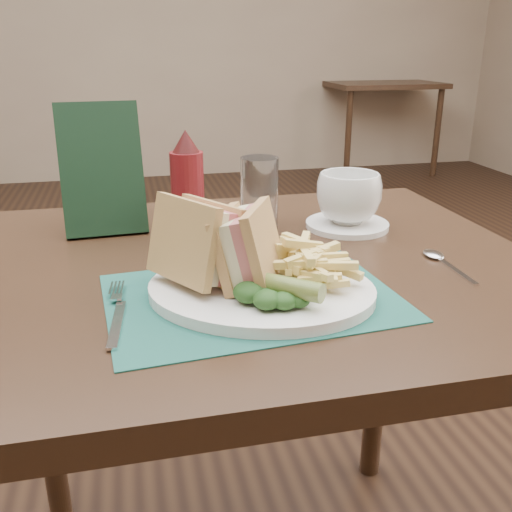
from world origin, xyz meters
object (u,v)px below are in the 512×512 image
(sandwich_half_a, at_px, (183,245))
(sandwich_half_b, at_px, (232,244))
(saucer, at_px, (347,225))
(coffee_cup, at_px, (349,198))
(ketchup_bottle, at_px, (188,187))
(placemat, at_px, (252,297))
(plate, at_px, (261,290))
(check_presenter, at_px, (102,169))
(table_main, at_px, (251,456))
(table_bg_right, at_px, (377,127))
(drinking_glass, at_px, (259,194))

(sandwich_half_a, relative_size, sandwich_half_b, 1.09)
(saucer, distance_m, coffee_cup, 0.05)
(saucer, relative_size, coffee_cup, 1.31)
(sandwich_half_a, distance_m, ketchup_bottle, 0.24)
(placemat, xyz_separation_m, coffee_cup, (0.23, 0.26, 0.05))
(saucer, height_order, ketchup_bottle, ketchup_bottle)
(placemat, height_order, plate, plate)
(plate, height_order, check_presenter, check_presenter)
(sandwich_half_b, distance_m, saucer, 0.36)
(table_main, relative_size, ketchup_bottle, 4.84)
(coffee_cup, height_order, check_presenter, check_presenter)
(table_bg_right, bearing_deg, saucer, -115.30)
(table_main, height_order, sandwich_half_b, sandwich_half_b)
(sandwich_half_b, relative_size, check_presenter, 0.47)
(ketchup_bottle, bearing_deg, check_presenter, 148.85)
(saucer, distance_m, drinking_glass, 0.17)
(sandwich_half_b, bearing_deg, ketchup_bottle, 124.52)
(drinking_glass, xyz_separation_m, check_presenter, (-0.27, 0.05, 0.05))
(table_bg_right, distance_m, plate, 4.43)
(saucer, bearing_deg, sandwich_half_a, -143.16)
(coffee_cup, bearing_deg, placemat, -132.26)
(saucer, bearing_deg, sandwich_half_b, -136.86)
(coffee_cup, xyz_separation_m, check_presenter, (-0.43, 0.08, 0.06))
(placemat, distance_m, plate, 0.02)
(plate, distance_m, check_presenter, 0.41)
(placemat, relative_size, sandwich_half_b, 3.51)
(sandwich_half_a, height_order, drinking_glass, sandwich_half_a)
(table_bg_right, xyz_separation_m, sandwich_half_a, (-2.06, -3.93, 0.45))
(table_bg_right, distance_m, sandwich_half_b, 4.43)
(coffee_cup, distance_m, drinking_glass, 0.16)
(drinking_glass, bearing_deg, check_presenter, 168.78)
(table_main, height_order, placemat, placemat)
(table_bg_right, distance_m, sandwich_half_a, 4.46)
(coffee_cup, relative_size, ketchup_bottle, 0.62)
(plate, distance_m, drinking_glass, 0.30)
(table_main, relative_size, check_presenter, 3.93)
(coffee_cup, bearing_deg, ketchup_bottle, -178.90)
(plate, bearing_deg, coffee_cup, 71.02)
(sandwich_half_a, xyz_separation_m, coffee_cup, (0.32, 0.24, -0.02))
(drinking_glass, relative_size, ketchup_bottle, 0.70)
(table_main, relative_size, placemat, 2.39)
(sandwich_half_a, xyz_separation_m, check_presenter, (-0.10, 0.32, 0.04))
(placemat, relative_size, plate, 1.25)
(sandwich_half_a, relative_size, check_presenter, 0.51)
(table_main, xyz_separation_m, table_bg_right, (1.95, 3.81, 0.00))
(table_main, height_order, ketchup_bottle, ketchup_bottle)
(saucer, xyz_separation_m, ketchup_bottle, (-0.29, -0.01, 0.09))
(table_main, xyz_separation_m, placemat, (-0.03, -0.14, 0.38))
(placemat, distance_m, sandwich_half_b, 0.08)
(placemat, distance_m, saucer, 0.35)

